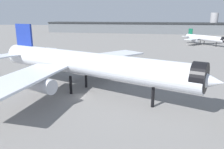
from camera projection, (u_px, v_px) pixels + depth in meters
ground at (82, 97)px, 55.03m from camera, size 900.00×900.00×0.00m
airliner_near_gate at (85, 64)px, 56.57m from camera, size 61.23×54.98×17.30m
airliner_far_taxiway at (204, 38)px, 153.52m from camera, size 28.53×31.98×10.74m
terminal_building at (149, 28)px, 260.56m from camera, size 245.72×43.27×23.45m
traffic_cone_near_nose at (212, 79)px, 69.22m from camera, size 0.57×0.57×0.71m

